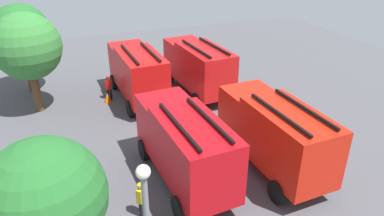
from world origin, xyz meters
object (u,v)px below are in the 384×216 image
Objects in this scene: firefighter_0 at (228,164)px; firefighter_2 at (142,198)px; traffic_cone_0 at (108,98)px; tree_0 at (45,198)px; traffic_cone_1 at (156,124)px; traffic_cone_2 at (224,81)px; firefighter_1 at (109,87)px; firefighter_3 at (312,127)px; fire_truck_1 at (198,65)px; tree_2 at (27,47)px; fire_truck_2 at (184,143)px; fire_truck_0 at (274,132)px; fire_truck_3 at (137,71)px; tree_3 at (21,34)px.

firefighter_0 reaches higher than firefighter_2.
firefighter_2 is 2.22× the size of traffic_cone_0.
firefighter_0 is 0.30× the size of tree_0.
traffic_cone_1 is 8.31m from traffic_cone_2.
firefighter_1 is 13.93m from firefighter_3.
firefighter_1 is at bearing 20.24° from traffic_cone_1.
traffic_cone_2 is (9.25, 1.13, -0.60)m from firefighter_3.
fire_truck_1 is 11.57× the size of traffic_cone_1.
firefighter_0 is 1.00× the size of firefighter_1.
tree_0 is (-3.24, 7.78, 2.94)m from firefighter_0.
firefighter_1 is at bearing -88.96° from tree_2.
fire_truck_1 is 4.31× the size of firefighter_1.
firefighter_0 is 1.06× the size of firefighter_3.
fire_truck_2 is 4.27× the size of firefighter_0.
firefighter_1 is at bearing 74.19° from fire_truck_1.
tree_0 is 9.09× the size of traffic_cone_1.
firefighter_2 is 2.82× the size of traffic_cone_2.
firefighter_3 is (0.89, -8.06, -1.26)m from fire_truck_2.
firefighter_0 is (-0.15, 2.49, -1.19)m from fire_truck_0.
tree_0 is 0.88× the size of tree_2.
firefighter_2 is (-0.81, 4.45, -0.04)m from firefighter_0.
fire_truck_3 is at bearing 0.05° from traffic_cone_1.
firefighter_1 is 1.06× the size of firefighter_3.
firefighter_2 reaches higher than firefighter_3.
fire_truck_0 is at bearing -142.34° from tree_3.
tree_0 is (-13.45, 10.28, 1.75)m from fire_truck_1.
tree_2 reaches higher than firefighter_2.
firefighter_1 is 15.49m from tree_0.
traffic_cone_1 is (-4.07, 4.36, -1.83)m from fire_truck_1.
firefighter_0 reaches higher than traffic_cone_2.
tree_3 reaches higher than tree_0.
firefighter_2 is at bearing 178.03° from traffic_cone_0.
tree_0 is at bearing 147.75° from traffic_cone_1.
tree_3 is at bearing 3.85° from tree_0.
firefighter_2 is at bearing 9.57° from firefighter_1.
fire_truck_0 is at bearing 41.69° from firefighter_1.
firefighter_2 is at bearing 164.79° from fire_truck_3.
fire_truck_3 reaches higher than firefighter_1.
tree_0 reaches higher than fire_truck_3.
fire_truck_2 reaches higher than traffic_cone_0.
tree_2 reaches higher than traffic_cone_0.
tree_3 is at bearing -25.77° from firefighter_2.
tree_3 is at bearing 22.70° from fire_truck_2.
firefighter_3 is at bearing -162.05° from fire_truck_1.
fire_truck_0 is 11.44× the size of traffic_cone_1.
traffic_cone_1 is at bearing -141.23° from tree_3.
fire_truck_2 is 2.42m from firefighter_0.
fire_truck_2 is at bearing 164.53° from firefighter_0.
fire_truck_2 reaches higher than firefighter_0.
firefighter_3 reaches higher than traffic_cone_1.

